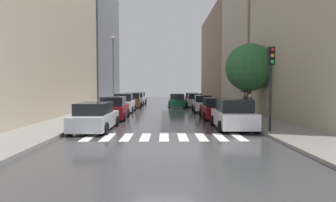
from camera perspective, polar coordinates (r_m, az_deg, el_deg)
The scene contains 24 objects.
ground_plane at distance 34.96m, azimuth -0.72°, elevation -1.17°, with size 28.00×72.00×0.04m, color #38383B.
sidewalk_left at distance 35.56m, azimuth -11.25°, elevation -1.01°, with size 3.00×72.00×0.15m, color gray.
sidewalk_right at distance 35.55m, azimuth 9.82°, elevation -1.00°, with size 3.00×72.00×0.15m, color gray.
crosswalk_stripes at distance 13.63m, azimuth -0.81°, elevation -7.35°, with size 7.65×2.20×0.01m.
building_left_mid at distance 44.03m, azimuth -15.45°, elevation 10.84°, with size 6.00×15.68×17.27m, color slate.
building_right_mid at distance 35.93m, azimuth 17.70°, elevation 14.49°, with size 6.00×12.35×19.53m, color #B2A38C.
building_right_far at distance 51.96m, azimuth 11.66°, elevation 8.68°, with size 6.00×21.36×15.56m, color #8C6B56.
parked_car_left_nearest at distance 16.20m, azimuth -14.57°, elevation -3.20°, with size 2.07×4.73×1.56m.
parked_car_left_second at distance 21.47m, azimuth -10.89°, elevation -1.56°, with size 2.12×4.58×1.70m.
parked_car_left_third at distance 27.70m, azimuth -8.85°, elevation -0.49°, with size 2.08×4.48×1.80m.
parked_car_left_fourth at distance 33.63m, azimuth -7.17°, elevation 0.07°, with size 2.29×4.15×1.76m.
parked_car_left_fifth at distance 38.96m, azimuth -6.22°, elevation 0.40°, with size 2.18×4.70×1.68m.
parked_car_left_sixth at distance 44.69m, azimuth -5.72°, elevation 0.69°, with size 2.22×4.46×1.63m.
parked_car_right_nearest at distance 16.62m, azimuth 13.10°, elevation -2.82°, with size 2.21×4.22×1.72m.
parked_car_right_second at distance 21.88m, azimuth 9.44°, elevation -1.58°, with size 2.14×4.27×1.60m.
parked_car_right_third at distance 28.57m, azimuth 7.03°, elevation -0.53°, with size 2.13×4.72×1.61m.
parked_car_right_fourth at distance 35.03m, azimuth 5.43°, elevation 0.11°, with size 2.20×4.22×1.64m.
parked_car_right_fifth at distance 41.48m, azimuth 4.80°, elevation 0.51°, with size 2.31×4.28×1.61m.
car_midroad at distance 34.11m, azimuth 1.82°, elevation 0.04°, with size 2.14×4.72×1.63m.
pedestrian_foreground at distance 24.43m, azimuth 15.28°, elevation 0.95°, with size 1.18×1.18×1.97m.
pedestrian_near_tree at distance 20.29m, azimuth 16.27°, elevation -1.03°, with size 0.36×0.36×1.78m.
street_tree_right at distance 23.43m, azimuth 16.17°, elevation 6.51°, with size 3.80×3.80×5.73m.
traffic_light_right_corner at distance 15.31m, azimuth 20.17°, elevation 5.92°, with size 0.30×0.42×4.30m.
lamp_post_left at distance 31.24m, azimuth -11.04°, elevation 6.71°, with size 0.60×0.28×7.74m.
Camera 1 is at (0.04, -10.88, 2.41)m, focal length 30.06 mm.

